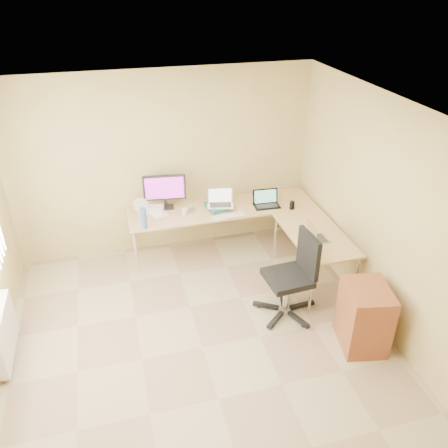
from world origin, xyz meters
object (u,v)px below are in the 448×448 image
object	(u,v)px
desk_return	(313,257)
office_chair	(287,279)
desk_main	(222,230)
desk_fan	(141,207)
laptop_return	(319,232)
monitor	(165,192)
cabinet	(364,318)
keyboard	(228,216)
water_bottle	(144,219)
laptop_black	(267,199)
laptop_center	(220,198)
mug	(185,212)

from	to	relation	value
desk_return	office_chair	bearing A→B (deg)	-137.92
desk_return	office_chair	distance (m)	0.80
desk_main	desk_fan	world-z (taller)	desk_fan
desk_fan	laptop_return	bearing A→B (deg)	-40.33
monitor	cabinet	world-z (taller)	monitor
desk_main	cabinet	distance (m)	2.45
keyboard	cabinet	bearing A→B (deg)	-68.09
desk_main	water_bottle	world-z (taller)	water_bottle
monitor	desk_return	bearing A→B (deg)	-27.34
laptop_black	cabinet	xyz separation A→B (m)	(0.39, -2.11, -0.48)
keyboard	cabinet	world-z (taller)	same
desk_return	cabinet	size ratio (longest dim) A/B	1.66
desk_fan	laptop_return	xyz separation A→B (m)	(2.07, -1.21, -0.02)
laptop_black	monitor	bearing A→B (deg)	169.89
keyboard	monitor	bearing A→B (deg)	142.00
desk_return	desk_fan	size ratio (longest dim) A/B	5.19
desk_main	desk_return	xyz separation A→B (m)	(0.98, -1.00, 0.00)
desk_fan	laptop_return	size ratio (longest dim) A/B	0.80
laptop_black	cabinet	size ratio (longest dim) A/B	0.46
desk_main	laptop_center	world-z (taller)	laptop_center
office_chair	laptop_black	bearing A→B (deg)	76.31
desk_fan	laptop_return	world-z (taller)	desk_fan
desk_fan	office_chair	size ratio (longest dim) A/B	0.23
water_bottle	laptop_return	xyz separation A→B (m)	(2.07, -0.85, -0.04)
laptop_center	water_bottle	xyz separation A→B (m)	(-1.09, -0.26, -0.03)
monitor	office_chair	xyz separation A→B (m)	(1.16, -1.73, -0.48)
mug	cabinet	size ratio (longest dim) A/B	0.12
desk_return	desk_fan	distance (m)	2.41
desk_main	water_bottle	xyz separation A→B (m)	(-1.13, -0.30, 0.51)
desk_return	mug	size ratio (longest dim) A/B	13.55
desk_return	laptop_return	distance (m)	0.49
monitor	laptop_black	size ratio (longest dim) A/B	1.63
laptop_center	office_chair	xyz separation A→B (m)	(0.42, -1.49, -0.40)
desk_main	keyboard	bearing A→B (deg)	-88.50
laptop_return	desk_return	bearing A→B (deg)	-13.96
laptop_center	desk_return	bearing A→B (deg)	-31.01
laptop_black	laptop_center	bearing A→B (deg)	175.69
laptop_black	laptop_return	world-z (taller)	laptop_black
laptop_black	keyboard	world-z (taller)	laptop_black
mug	water_bottle	size ratio (longest dim) A/B	0.34
office_chair	cabinet	world-z (taller)	office_chair
laptop_center	cabinet	xyz separation A→B (m)	(1.04, -2.20, -0.54)
laptop_return	cabinet	world-z (taller)	laptop_return
laptop_black	office_chair	world-z (taller)	office_chair
laptop_center	water_bottle	distance (m)	1.12
laptop_center	laptop_return	size ratio (longest dim) A/B	1.14
desk_main	office_chair	distance (m)	1.59
keyboard	desk_fan	size ratio (longest dim) A/B	1.85
desk_return	office_chair	world-z (taller)	office_chair
mug	keyboard	bearing A→B (deg)	-21.48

